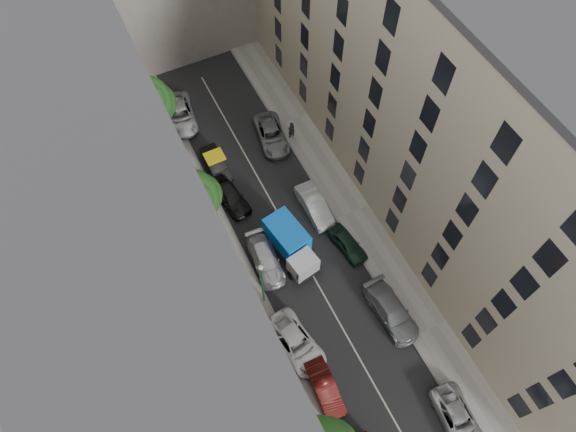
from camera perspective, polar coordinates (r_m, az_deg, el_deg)
ground at (r=40.84m, az=0.49°, el=-2.56°), size 120.00×120.00×0.00m
road_surface at (r=40.83m, az=0.49°, el=-2.56°), size 8.00×44.00×0.02m
sidewalk_left at (r=39.96m, az=-6.63°, el=-5.58°), size 3.00×44.00×0.15m
sidewalk_right at (r=42.30m, az=7.17°, el=0.41°), size 3.00×44.00×0.15m
building_left at (r=31.22m, az=-17.77°, el=-1.73°), size 8.00×44.00×20.00m
building_right at (r=36.88m, az=16.43°, el=11.63°), size 8.00×44.00×20.00m
tarp_truck at (r=39.10m, az=0.37°, el=-3.14°), size 2.95×5.64×2.46m
car_left_1 at (r=36.27m, az=4.12°, el=-18.54°), size 1.65×4.18×1.35m
car_left_2 at (r=36.92m, az=0.90°, el=-13.90°), size 3.14×5.43×1.42m
car_left_3 at (r=39.29m, az=-2.53°, el=-4.82°), size 2.37×4.99×1.40m
car_left_4 at (r=42.24m, az=-6.40°, el=2.17°), size 2.47×4.61×1.49m
car_left_5 at (r=44.33m, az=-8.00°, el=5.71°), size 1.50×4.18×1.37m
car_left_6 at (r=48.35m, az=-11.87°, el=10.99°), size 3.23×5.63×1.48m
car_right_0 at (r=37.53m, az=18.40°, el=-20.71°), size 2.64×4.90×1.31m
car_right_1 at (r=38.32m, az=11.42°, el=-10.34°), size 2.33×5.26×1.50m
car_right_2 at (r=40.19m, az=6.67°, el=-3.10°), size 2.03×3.93×1.28m
car_right_3 at (r=41.58m, az=2.97°, el=1.17°), size 1.57×4.49×1.48m
car_right_4 at (r=45.87m, az=-1.86°, el=9.00°), size 3.13×5.40×1.41m
tree_mid at (r=37.99m, az=-10.74°, el=1.74°), size 4.87×4.52×6.77m
tree_far at (r=43.93m, az=-15.44°, el=11.85°), size 4.87×4.53×7.30m
lamp_post at (r=35.20m, az=-2.92°, el=-7.13°), size 0.36×0.36×5.87m
pedestrian at (r=45.75m, az=0.36°, el=9.57°), size 0.72×0.51×1.84m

